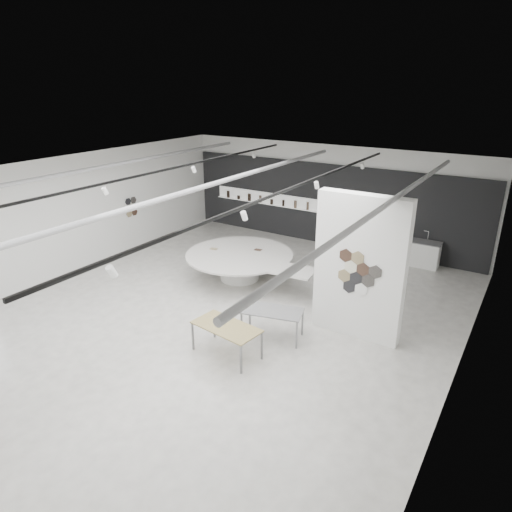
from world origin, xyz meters
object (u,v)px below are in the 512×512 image
Objects in this scene: display_island at (241,263)px; sample_table_wood at (226,328)px; sample_table_stone at (272,313)px; partition_column at (359,268)px; kitchen_counter at (416,253)px.

sample_table_wood is at bearing -66.40° from display_island.
sample_table_wood is at bearing -112.70° from sample_table_stone.
kitchen_counter is at bearing 88.92° from partition_column.
partition_column is 2.14× the size of sample_table_wood.
display_island is 6.13m from kitchen_counter.
kitchen_counter is at bearing 75.46° from sample_table_stone.
display_island is 2.74× the size of sample_table_wood.
display_island is at bearing -137.16° from kitchen_counter.
kitchen_counter is (2.27, 8.02, -0.25)m from sample_table_wood.
sample_table_stone is (0.51, 1.22, -0.00)m from sample_table_wood.
display_island reaches higher than sample_table_wood.
display_island is 2.88× the size of sample_table_stone.
sample_table_stone is (2.64, -2.54, 0.12)m from display_island.
partition_column is 5.71m from kitchen_counter.
kitchen_counter is (0.10, 5.54, -1.36)m from partition_column.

